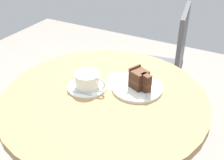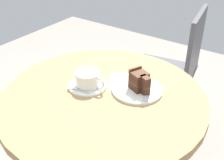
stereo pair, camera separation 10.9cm
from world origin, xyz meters
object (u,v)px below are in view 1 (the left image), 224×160
cake_slice (140,79)px  napkin (127,81)px  teaspoon (76,92)px  saucer (87,87)px  fork (148,91)px  cake_plate (137,88)px  coffee_cup (88,80)px  cafe_chair (164,63)px

cake_slice → napkin: cake_slice is taller
teaspoon → napkin: bearing=-135.3°
teaspoon → napkin: (0.13, 0.18, -0.01)m
saucer → fork: fork is taller
cake_slice → napkin: (-0.07, 0.04, -0.05)m
cake_plate → teaspoon: bearing=-143.0°
teaspoon → cake_slice: cake_slice is taller
coffee_cup → napkin: size_ratio=0.66×
cake_plate → cafe_chair: cafe_chair is taller
coffee_cup → napkin: 0.17m
fork → cafe_chair: cafe_chair is taller
fork → napkin: 0.12m
teaspoon → cake_plate: (0.19, 0.14, -0.00)m
coffee_cup → fork: coffee_cup is taller
saucer → coffee_cup: (0.01, -0.00, 0.04)m
cake_plate → cafe_chair: 0.68m
cake_slice → saucer: bearing=-155.7°
fork → saucer: bearing=-95.1°
cake_plate → napkin: size_ratio=1.01×
saucer → cafe_chair: size_ratio=0.18×
cafe_chair → cake_slice: bearing=-0.5°
coffee_cup → fork: (0.23, 0.07, -0.03)m
cake_plate → fork: size_ratio=1.52×
napkin → cake_plate: bearing=-30.4°
napkin → cake_slice: bearing=-27.7°
teaspoon → cake_slice: 0.25m
saucer → cake_slice: 0.21m
saucer → cafe_chair: 0.76m
cake_slice → cafe_chair: 0.70m
teaspoon → cake_plate: 0.24m
saucer → fork: bearing=17.4°
cake_slice → cafe_chair: size_ratio=0.11×
teaspoon → saucer: bearing=-111.5°
coffee_cup → cake_plate: 0.20m
coffee_cup → teaspoon: (-0.02, -0.06, -0.03)m
cake_slice → cafe_chair: bearing=99.3°
saucer → cake_slice: size_ratio=1.62×
cake_plate → fork: bearing=-15.3°
napkin → coffee_cup: bearing=-131.8°
fork → cake_slice: bearing=-129.6°
saucer → napkin: (0.12, 0.12, -0.00)m
cake_slice → napkin: bearing=152.3°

